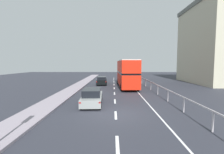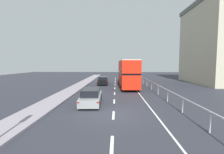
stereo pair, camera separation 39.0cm
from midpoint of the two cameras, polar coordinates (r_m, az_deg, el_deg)
The scene contains 7 objects.
ground_plane at distance 12.15m, azimuth 1.51°, elevation -13.03°, with size 74.86×120.00×0.10m, color #2C2E37.
near_sidewalk_kerb at distance 13.47m, azimuth -25.04°, elevation -11.16°, with size 2.25×80.00×0.14m, color gray.
lane_paint_markings at distance 20.60m, azimuth 6.86°, elevation -5.52°, with size 3.17×46.00×0.01m.
bridge_side_railing at distance 21.38m, azimuth 15.48°, elevation -2.75°, with size 0.10×42.00×1.16m.
double_decker_bus_red at distance 25.27m, azimuth 6.05°, elevation 1.54°, with size 2.75×10.64×4.22m.
hatchback_car_near at distance 14.60m, azimuth -6.72°, elevation -7.05°, with size 1.92×4.54×1.43m.
sedan_car_ahead at distance 28.40m, azimuth -2.86°, elevation -1.29°, with size 1.85×4.46×1.41m.
Camera 2 is at (0.18, -11.56, 3.65)m, focal length 25.55 mm.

